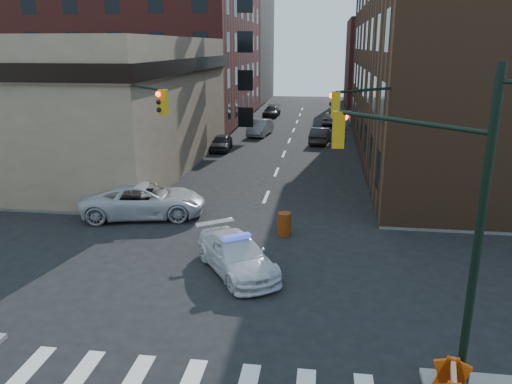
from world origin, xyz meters
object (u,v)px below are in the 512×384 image
(pickup, at_px, (144,200))
(parked_car_enear, at_px, (320,136))
(pedestrian_a, at_px, (87,194))
(parked_car_wfar, at_px, (260,128))
(barrel_bank, at_px, (152,207))
(parked_car_wnear, at_px, (221,143))
(barricade_nw_a, at_px, (79,200))
(police_car, at_px, (237,255))
(pedestrian_b, at_px, (28,191))
(barrel_road, at_px, (284,224))

(pickup, height_order, parked_car_enear, pickup)
(pickup, xyz_separation_m, pedestrian_a, (-3.15, 0.20, 0.15))
(parked_car_wfar, relative_size, barrel_bank, 4.18)
(parked_car_wfar, relative_size, parked_car_enear, 1.07)
(pickup, distance_m, parked_car_wfar, 24.78)
(parked_car_wnear, relative_size, barricade_nw_a, 2.89)
(parked_car_wfar, xyz_separation_m, barrel_bank, (-2.28, -24.82, -0.21))
(police_car, distance_m, pedestrian_b, 13.73)
(parked_car_wfar, xyz_separation_m, barricade_nw_a, (-6.48, -24.37, -0.12))
(pedestrian_b, bearing_deg, police_car, -49.11)
(police_car, relative_size, barrel_road, 4.44)
(barrel_road, relative_size, barrel_bank, 0.97)
(police_car, bearing_deg, pedestrian_a, 112.71)
(parked_car_wfar, relative_size, pedestrian_a, 2.69)
(parked_car_wnear, distance_m, parked_car_enear, 9.18)
(pedestrian_b, height_order, barricade_nw_a, pedestrian_b)
(parked_car_wnear, relative_size, parked_car_enear, 0.89)
(parked_car_enear, height_order, pedestrian_b, pedestrian_b)
(pickup, bearing_deg, parked_car_wfar, -19.33)
(parked_car_wfar, distance_m, barrel_road, 26.70)
(pedestrian_b, height_order, barrel_road, pedestrian_b)
(parked_car_wnear, height_order, barrel_bank, parked_car_wnear)
(police_car, xyz_separation_m, barrel_road, (1.50, 4.13, -0.16))
(pedestrian_b, distance_m, barrel_road, 13.97)
(parked_car_wfar, bearing_deg, barrel_bank, -87.47)
(parked_car_wnear, distance_m, pedestrian_a, 17.23)
(pedestrian_a, bearing_deg, barricade_nw_a, 179.49)
(parked_car_wnear, xyz_separation_m, barricade_nw_a, (-4.18, -16.79, -0.01))
(parked_car_wnear, distance_m, barrel_road, 19.94)
(parked_car_enear, height_order, barrel_bank, parked_car_enear)
(parked_car_wnear, bearing_deg, parked_car_wfar, 70.84)
(parked_car_wfar, height_order, barrel_bank, parked_car_wfar)
(barrel_road, bearing_deg, pickup, 167.11)
(pickup, height_order, barrel_bank, pickup)
(parked_car_enear, xyz_separation_m, barrel_bank, (-8.12, -21.48, -0.16))
(pedestrian_a, relative_size, barrel_bank, 1.55)
(pedestrian_b, xyz_separation_m, barrel_bank, (6.99, -0.40, -0.46))
(barricade_nw_a, bearing_deg, police_car, -23.43)
(parked_car_wnear, bearing_deg, barricade_nw_a, -106.29)
(parked_car_wnear, bearing_deg, barrel_road, -72.19)
(barrel_road, height_order, barricade_nw_a, barricade_nw_a)
(police_car, height_order, parked_car_wfar, parked_car_wfar)
(pedestrian_b, distance_m, barrel_bank, 7.02)
(barrel_bank, bearing_deg, parked_car_wfar, 84.75)
(pedestrian_b, xyz_separation_m, barrel_road, (13.83, -1.88, -0.47))
(pickup, bearing_deg, police_car, -147.76)
(parked_car_wnear, bearing_deg, parked_car_enear, 25.19)
(police_car, xyz_separation_m, parked_car_wfar, (-3.06, 30.44, 0.07))
(parked_car_wfar, height_order, parked_car_enear, parked_car_wfar)
(police_car, height_order, barrel_bank, police_car)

